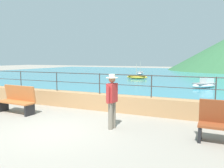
{
  "coord_description": "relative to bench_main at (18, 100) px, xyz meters",
  "views": [
    {
      "loc": [
        4.41,
        -5.35,
        2.22
      ],
      "look_at": [
        0.37,
        3.7,
        1.1
      ],
      "focal_mm": 35.57,
      "sensor_mm": 36.0,
      "label": 1
    }
  ],
  "objects": [
    {
      "name": "bench_main",
      "position": [
        0.0,
        0.0,
        0.0
      ],
      "size": [
        1.73,
        0.67,
        1.13
      ],
      "color": "#B76633",
      "rests_on": "ground"
    },
    {
      "name": "boat_2",
      "position": [
        -1.8,
        23.27,
        -0.3
      ],
      "size": [
        1.34,
        2.43,
        1.84
      ],
      "color": "white",
      "rests_on": "lake_water"
    },
    {
      "name": "boat_0",
      "position": [
        -0.15,
        16.67,
        -0.3
      ],
      "size": [
        2.37,
        1.11,
        1.65
      ],
      "color": "gold",
      "rests_on": "lake_water"
    },
    {
      "name": "railing",
      "position": [
        2.81,
        1.92,
        0.78
      ],
      "size": [
        18.44,
        0.04,
        0.9
      ],
      "color": "#383330",
      "rests_on": "promenade_wall"
    },
    {
      "name": "boat_1",
      "position": [
        6.85,
        11.47,
        -0.23
      ],
      "size": [
        2.14,
        2.36,
        0.76
      ],
      "color": "white",
      "rests_on": "lake_water"
    },
    {
      "name": "promenade_wall",
      "position": [
        2.81,
        1.92,
        -0.21
      ],
      "size": [
        20.0,
        0.56,
        0.7
      ],
      "primitive_type": "cube",
      "color": "tan",
      "rests_on": "ground"
    },
    {
      "name": "person_walking",
      "position": [
        4.41,
        -0.32,
        0.42
      ],
      "size": [
        0.38,
        0.57,
        1.75
      ],
      "color": "slate",
      "rests_on": "ground"
    },
    {
      "name": "ground_plane",
      "position": [
        2.81,
        -1.28,
        -0.56
      ],
      "size": [
        120.0,
        120.0,
        0.0
      ],
      "primitive_type": "plane",
      "color": "gray"
    },
    {
      "name": "lake_water",
      "position": [
        2.81,
        24.56,
        -0.53
      ],
      "size": [
        64.0,
        44.32,
        0.06
      ],
      "primitive_type": "cube",
      "color": "teal",
      "rests_on": "ground"
    }
  ]
}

